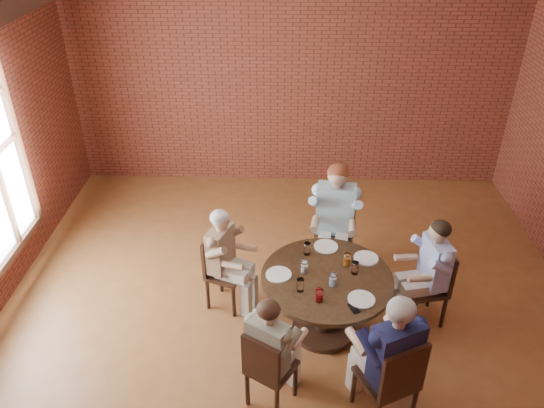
{
  "coord_description": "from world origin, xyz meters",
  "views": [
    {
      "loc": [
        -0.08,
        -4.02,
        4.16
      ],
      "look_at": [
        -0.22,
        1.0,
        1.05
      ],
      "focal_mm": 35.0,
      "sensor_mm": 36.0,
      "label": 1
    }
  ],
  "objects_px": {
    "smartphone": "(354,308)",
    "chair_c": "(220,268)",
    "chair_b": "(334,229)",
    "chair_e": "(393,379)",
    "chair_a": "(433,283)",
    "diner_d": "(271,353)",
    "diner_c": "(225,260)",
    "chair_d": "(267,368)",
    "dining_table": "(326,293)",
    "diner_e": "(389,358)",
    "diner_b": "(335,220)",
    "diner_a": "(428,273)"
  },
  "relations": [
    {
      "from": "chair_e",
      "to": "diner_e",
      "type": "xyz_separation_m",
      "value": [
        -0.04,
        0.08,
        0.17
      ]
    },
    {
      "from": "diner_a",
      "to": "chair_b",
      "type": "height_order",
      "value": "diner_a"
    },
    {
      "from": "dining_table",
      "to": "smartphone",
      "type": "height_order",
      "value": "smartphone"
    },
    {
      "from": "diner_e",
      "to": "dining_table",
      "type": "bearing_deg",
      "value": -90.0
    },
    {
      "from": "chair_c",
      "to": "chair_b",
      "type": "bearing_deg",
      "value": -39.46
    },
    {
      "from": "diner_a",
      "to": "smartphone",
      "type": "xyz_separation_m",
      "value": [
        -0.85,
        -0.68,
        0.12
      ]
    },
    {
      "from": "diner_c",
      "to": "diner_d",
      "type": "height_order",
      "value": "diner_c"
    },
    {
      "from": "diner_c",
      "to": "diner_e",
      "type": "bearing_deg",
      "value": -111.06
    },
    {
      "from": "diner_b",
      "to": "smartphone",
      "type": "height_order",
      "value": "diner_b"
    },
    {
      "from": "diner_e",
      "to": "chair_b",
      "type": "bearing_deg",
      "value": -107.78
    },
    {
      "from": "chair_e",
      "to": "diner_e",
      "type": "height_order",
      "value": "diner_e"
    },
    {
      "from": "dining_table",
      "to": "chair_a",
      "type": "relative_size",
      "value": 1.48
    },
    {
      "from": "diner_b",
      "to": "chair_d",
      "type": "distance_m",
      "value": 2.16
    },
    {
      "from": "diner_a",
      "to": "chair_e",
      "type": "height_order",
      "value": "diner_a"
    },
    {
      "from": "chair_c",
      "to": "chair_e",
      "type": "bearing_deg",
      "value": -111.27
    },
    {
      "from": "chair_b",
      "to": "chair_e",
      "type": "relative_size",
      "value": 1.03
    },
    {
      "from": "chair_a",
      "to": "chair_c",
      "type": "height_order",
      "value": "chair_a"
    },
    {
      "from": "diner_b",
      "to": "smartphone",
      "type": "distance_m",
      "value": 1.54
    },
    {
      "from": "diner_d",
      "to": "chair_e",
      "type": "height_order",
      "value": "diner_d"
    },
    {
      "from": "dining_table",
      "to": "chair_d",
      "type": "distance_m",
      "value": 1.11
    },
    {
      "from": "diner_c",
      "to": "chair_b",
      "type": "bearing_deg",
      "value": -37.28
    },
    {
      "from": "diner_a",
      "to": "chair_d",
      "type": "distance_m",
      "value": 2.03
    },
    {
      "from": "diner_b",
      "to": "diner_c",
      "type": "xyz_separation_m",
      "value": [
        -1.22,
        -0.67,
        -0.09
      ]
    },
    {
      "from": "chair_a",
      "to": "smartphone",
      "type": "distance_m",
      "value": 1.19
    },
    {
      "from": "diner_c",
      "to": "chair_d",
      "type": "bearing_deg",
      "value": -138.82
    },
    {
      "from": "chair_b",
      "to": "chair_d",
      "type": "bearing_deg",
      "value": -100.96
    },
    {
      "from": "chair_e",
      "to": "diner_e",
      "type": "distance_m",
      "value": 0.19
    },
    {
      "from": "diner_b",
      "to": "diner_d",
      "type": "bearing_deg",
      "value": -101.07
    },
    {
      "from": "chair_c",
      "to": "smartphone",
      "type": "bearing_deg",
      "value": -102.34
    },
    {
      "from": "dining_table",
      "to": "chair_d",
      "type": "height_order",
      "value": "chair_d"
    },
    {
      "from": "diner_a",
      "to": "chair_b",
      "type": "relative_size",
      "value": 1.29
    },
    {
      "from": "chair_b",
      "to": "diner_d",
      "type": "distance_m",
      "value": 2.18
    },
    {
      "from": "diner_c",
      "to": "dining_table",
      "type": "bearing_deg",
      "value": -90.0
    },
    {
      "from": "chair_a",
      "to": "chair_e",
      "type": "relative_size",
      "value": 0.94
    },
    {
      "from": "dining_table",
      "to": "diner_c",
      "type": "xyz_separation_m",
      "value": [
        -1.07,
        0.41,
        0.09
      ]
    },
    {
      "from": "smartphone",
      "to": "chair_a",
      "type": "bearing_deg",
      "value": 14.57
    },
    {
      "from": "chair_a",
      "to": "chair_e",
      "type": "xyz_separation_m",
      "value": [
        -0.64,
        -1.31,
        0.02
      ]
    },
    {
      "from": "dining_table",
      "to": "diner_e",
      "type": "relative_size",
      "value": 0.98
    },
    {
      "from": "chair_b",
      "to": "diner_d",
      "type": "xyz_separation_m",
      "value": [
        -0.7,
        -2.06,
        0.09
      ]
    },
    {
      "from": "diner_d",
      "to": "diner_c",
      "type": "bearing_deg",
      "value": -36.51
    },
    {
      "from": "dining_table",
      "to": "diner_e",
      "type": "height_order",
      "value": "diner_e"
    },
    {
      "from": "diner_a",
      "to": "chair_e",
      "type": "xyz_separation_m",
      "value": [
        -0.56,
        -1.29,
        -0.12
      ]
    },
    {
      "from": "chair_a",
      "to": "diner_e",
      "type": "xyz_separation_m",
      "value": [
        -0.68,
        -1.22,
        0.19
      ]
    },
    {
      "from": "dining_table",
      "to": "chair_c",
      "type": "relative_size",
      "value": 1.51
    },
    {
      "from": "diner_d",
      "to": "smartphone",
      "type": "distance_m",
      "value": 0.88
    },
    {
      "from": "diner_b",
      "to": "chair_e",
      "type": "height_order",
      "value": "diner_b"
    },
    {
      "from": "diner_a",
      "to": "diner_b",
      "type": "xyz_separation_m",
      "value": [
        -0.92,
        0.85,
        0.07
      ]
    },
    {
      "from": "chair_d",
      "to": "chair_b",
      "type": "bearing_deg",
      "value": -78.2
    },
    {
      "from": "smartphone",
      "to": "chair_c",
      "type": "bearing_deg",
      "value": 124.33
    },
    {
      "from": "chair_a",
      "to": "diner_e",
      "type": "bearing_deg",
      "value": -40.89
    }
  ]
}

